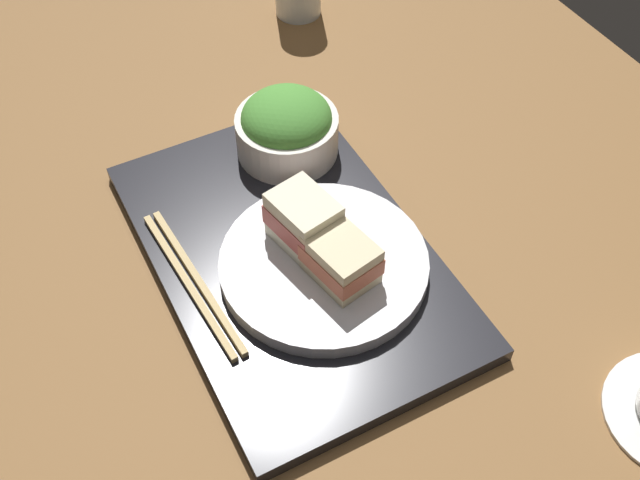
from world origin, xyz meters
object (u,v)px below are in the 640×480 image
sandwich_near (304,221)px  salad_bowl (287,127)px  sandwich_plate (322,261)px  chopsticks_pair (193,282)px  sandwich_far (341,259)px

sandwich_near → salad_bowl: bearing=160.5°
sandwich_plate → salad_bowl: salad_bowl is taller
sandwich_near → salad_bowl: salad_bowl is taller
sandwich_near → chopsticks_pair: 12.85cm
sandwich_far → salad_bowl: size_ratio=0.66×
sandwich_plate → sandwich_near: sandwich_near is taller
sandwich_plate → salad_bowl: bearing=165.3°
sandwich_plate → sandwich_near: bearing=-168.5°
sandwich_near → sandwich_far: bearing=11.5°
salad_bowl → chopsticks_pair: salad_bowl is taller
sandwich_far → salad_bowl: bearing=168.9°
sandwich_plate → sandwich_near: size_ratio=2.73×
salad_bowl → chopsticks_pair: 21.96cm
sandwich_near → salad_bowl: 15.39cm
salad_bowl → sandwich_far: bearing=-11.1°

